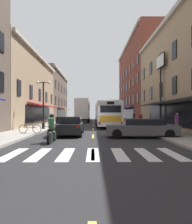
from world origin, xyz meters
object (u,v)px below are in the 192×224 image
object	(u,v)px
transit_bus	(106,114)
pedestrian_mid	(141,119)
sedan_mid	(142,128)
bicycle_near	(30,129)
pedestrian_rear	(134,117)
street_lamp_twin	(43,102)
box_truck	(83,111)
motorcycle_rider	(52,130)
sedan_near	(84,117)
billboard_sign	(161,74)
pedestrian_far	(177,123)
sedan_far	(70,126)
bicycle_mid	(51,124)

from	to	relation	value
transit_bus	pedestrian_mid	world-z (taller)	transit_bus
sedan_mid	bicycle_near	bearing A→B (deg)	168.52
pedestrian_rear	street_lamp_twin	size ratio (longest dim) A/B	0.36
box_truck	pedestrian_mid	size ratio (longest dim) A/B	4.26
box_truck	pedestrian_rear	size ratio (longest dim) A/B	4.05
motorcycle_rider	transit_bus	bearing A→B (deg)	74.09
sedan_near	pedestrian_mid	size ratio (longest dim) A/B	2.90
sedan_mid	bicycle_near	distance (m)	8.37
box_truck	sedan_mid	size ratio (longest dim) A/B	1.41
billboard_sign	pedestrian_mid	world-z (taller)	billboard_sign
pedestrian_far	transit_bus	bearing A→B (deg)	-57.29
pedestrian_rear	bicycle_near	bearing A→B (deg)	-120.84
box_truck	pedestrian_mid	world-z (taller)	box_truck
motorcycle_rider	bicycle_near	distance (m)	4.71
billboard_sign	sedan_near	distance (m)	29.18
sedan_far	motorcycle_rider	distance (m)	4.07
transit_bus	motorcycle_rider	distance (m)	14.75
billboard_sign	street_lamp_twin	xyz separation A→B (m)	(-11.96, -1.06, -3.04)
sedan_mid	motorcycle_rider	world-z (taller)	motorcycle_rider
billboard_sign	sedan_mid	distance (m)	9.62
sedan_near	bicycle_near	bearing A→B (deg)	-94.77
transit_bus	pedestrian_far	distance (m)	11.57
billboard_sign	pedestrian_rear	xyz separation A→B (m)	(-0.92, 9.31, -4.79)
transit_bus	bicycle_near	size ratio (longest dim) A/B	6.73
billboard_sign	box_truck	distance (m)	18.73
pedestrian_far	motorcycle_rider	bearing A→B (deg)	31.32
box_truck	sedan_mid	bearing A→B (deg)	-77.17
sedan_far	billboard_sign	bearing A→B (deg)	32.23
billboard_sign	sedan_far	size ratio (longest dim) A/B	1.61
motorcycle_rider	street_lamp_twin	distance (m)	9.14
billboard_sign	bicycle_mid	bearing A→B (deg)	173.09
billboard_sign	sedan_mid	world-z (taller)	billboard_sign
street_lamp_twin	sedan_far	bearing A→B (deg)	-55.25
sedan_far	pedestrian_rear	size ratio (longest dim) A/B	2.78
street_lamp_twin	bicycle_near	bearing A→B (deg)	-88.93
transit_bus	street_lamp_twin	world-z (taller)	street_lamp_twin
sedan_far	pedestrian_rear	xyz separation A→B (m)	(7.91, 14.88, 0.30)
box_truck	billboard_sign	bearing A→B (deg)	-60.72
transit_bus	box_truck	distance (m)	12.02
sedan_far	pedestrian_mid	distance (m)	11.00
transit_bus	bicycle_near	distance (m)	12.10
pedestrian_far	bicycle_near	bearing A→B (deg)	6.76
sedan_mid	transit_bus	bearing A→B (deg)	98.19
sedan_near	sedan_far	world-z (taller)	same
pedestrian_mid	motorcycle_rider	bearing A→B (deg)	165.47
transit_bus	sedan_mid	bearing A→B (deg)	-81.81
billboard_sign	motorcycle_rider	world-z (taller)	billboard_sign
transit_bus	pedestrian_mid	size ratio (longest dim) A/B	7.08
motorcycle_rider	billboard_sign	bearing A→B (deg)	45.56
sedan_near	pedestrian_mid	bearing A→B (deg)	-72.76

